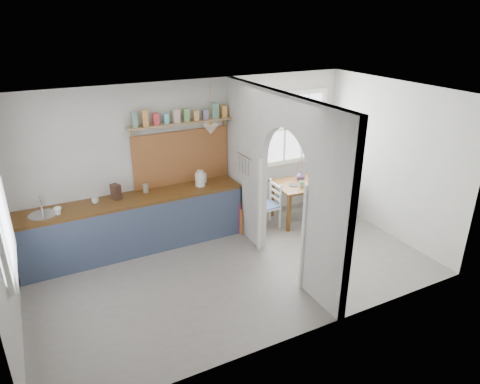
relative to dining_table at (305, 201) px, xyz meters
name	(u,v)px	position (x,y,z in m)	size (l,w,h in m)	color
floor	(235,270)	(-1.93, -0.98, -0.36)	(5.80, 3.20, 0.01)	gray
ceiling	(234,96)	(-1.93, -0.98, 2.24)	(5.80, 3.20, 0.01)	beige
walls	(235,190)	(-1.93, -0.98, 0.94)	(5.81, 3.21, 2.60)	beige
partition	(276,171)	(-1.23, -0.92, 1.09)	(0.12, 3.20, 2.60)	beige
nook_window	(285,129)	(-0.13, 0.58, 1.24)	(1.76, 0.10, 1.30)	white
counter	(135,223)	(-3.06, 0.35, 0.09)	(3.50, 0.60, 0.90)	#5D3911
sink	(43,215)	(-4.36, 0.32, 0.53)	(0.40, 0.40, 0.02)	#BABABA
backsplash	(182,157)	(-2.14, 0.60, 0.99)	(1.65, 0.03, 0.90)	#9D5F30
shelf	(181,119)	(-2.14, 0.51, 1.65)	(1.75, 0.20, 0.21)	#B08251
pendant_lamp	(211,129)	(-1.78, 0.17, 1.52)	(0.26, 0.26, 0.16)	beige
utensil_rail	(244,156)	(-1.32, -0.08, 1.09)	(0.02, 0.02, 0.50)	#BABABA
dining_table	(305,201)	(0.00, 0.00, 0.00)	(1.16, 0.77, 0.72)	#5D3911
chair_left	(267,205)	(-0.79, 0.05, 0.05)	(0.38, 0.38, 0.83)	silver
chair_right	(340,187)	(0.84, 0.03, 0.11)	(0.43, 0.43, 0.95)	silver
kettle	(200,178)	(-1.93, 0.32, 0.67)	(0.22, 0.18, 0.27)	silver
mug_a	(58,211)	(-4.16, 0.23, 0.59)	(0.11, 0.11, 0.11)	white
mug_b	(95,201)	(-3.62, 0.38, 0.58)	(0.11, 0.11, 0.09)	silver
knife_block	(116,192)	(-3.30, 0.41, 0.66)	(0.11, 0.15, 0.24)	#46291F
jar	(146,188)	(-2.82, 0.46, 0.61)	(0.09, 0.09, 0.14)	#7D735D
towel_magenta	(240,220)	(-1.35, 0.01, -0.09)	(0.02, 0.03, 0.61)	#B12F5A
towel_orange	(241,222)	(-1.35, -0.05, -0.11)	(0.02, 0.03, 0.47)	orange
bowl	(326,180)	(0.32, -0.14, 0.40)	(0.31, 0.31, 0.08)	silver
table_cup	(302,184)	(-0.19, -0.13, 0.41)	(0.11, 0.11, 0.10)	#78A474
plate	(294,185)	(-0.29, -0.02, 0.37)	(0.16, 0.16, 0.01)	black
vase	(301,175)	(-0.02, 0.16, 0.45)	(0.16, 0.16, 0.17)	#4C315C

